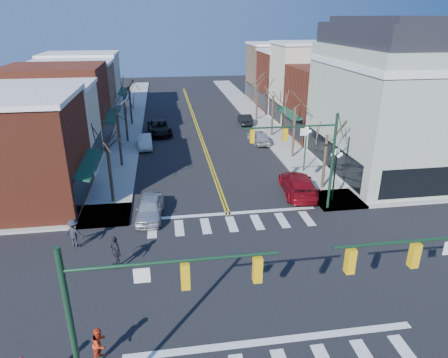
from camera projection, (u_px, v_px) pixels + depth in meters
name	position (u px, v px, depth m)	size (l,w,h in m)	color
ground	(251.00, 278.00, 21.77)	(160.00, 160.00, 0.00)	black
sidewalk_left	(119.00, 162.00, 38.82)	(3.50, 70.00, 0.15)	#9E9B93
sidewalk_right	(292.00, 154.00, 41.28)	(3.50, 70.00, 0.15)	#9E9B93
bldg_left_brick_a	(8.00, 154.00, 28.84)	(10.00, 8.50, 8.00)	maroon
bldg_left_stucco_a	(38.00, 130.00, 36.03)	(10.00, 7.00, 7.50)	beige
bldg_left_brick_b	(58.00, 106.00, 43.17)	(10.00, 9.00, 8.50)	maroon
bldg_left_tan	(73.00, 96.00, 50.85)	(10.00, 7.50, 7.80)	#926E50
bldg_left_stucco_b	(83.00, 85.00, 57.87)	(10.00, 8.00, 8.20)	beige
bldg_right_brick_a	(336.00, 103.00, 46.00)	(10.00, 8.50, 8.00)	maroon
bldg_right_stucco	(313.00, 84.00, 52.72)	(10.00, 7.00, 10.00)	beige
bldg_right_brick_b	(294.00, 81.00, 59.87)	(10.00, 8.00, 8.50)	maroon
bldg_right_tan	(280.00, 73.00, 67.10)	(10.00, 8.00, 9.00)	#926E50
victorian_corner	(402.00, 98.00, 34.84)	(12.25, 14.25, 13.30)	#A1AF97
traffic_mast_near_left	(131.00, 311.00, 12.44)	(6.60, 0.28, 7.20)	#14331E
traffic_mast_far_right	(308.00, 150.00, 27.54)	(6.60, 0.28, 7.20)	#14331E
lamppost_corner	(336.00, 166.00, 29.58)	(0.36, 0.36, 4.33)	#14331E
lamppost_midblock	(306.00, 141.00, 35.53)	(0.36, 0.36, 4.33)	#14331E
tree_left_a	(110.00, 174.00, 29.76)	(0.24, 0.24, 4.76)	#382B21
tree_left_b	(120.00, 141.00, 37.03)	(0.24, 0.24, 5.04)	#382B21
tree_left_c	(126.00, 123.00, 44.45)	(0.24, 0.24, 4.55)	#382B21
tree_left_d	(131.00, 106.00, 51.71)	(0.24, 0.24, 4.90)	#382B21
tree_right_a	(324.00, 163.00, 32.14)	(0.24, 0.24, 4.62)	#382B21
tree_right_b	(294.00, 133.00, 39.36)	(0.24, 0.24, 5.18)	#382B21
tree_right_c	(272.00, 116.00, 46.75)	(0.24, 0.24, 4.83)	#382B21
tree_right_d	(257.00, 102.00, 54.05)	(0.24, 0.24, 4.97)	#382B21
car_left_near	(150.00, 208.00, 28.03)	(1.77, 4.39, 1.50)	silver
car_left_mid	(145.00, 142.00, 43.19)	(1.48, 4.23, 1.39)	silver
car_left_far	(159.00, 128.00, 48.17)	(2.63, 5.71, 1.59)	black
car_right_near	(298.00, 184.00, 31.81)	(2.38, 5.86, 1.70)	maroon
car_right_mid	(259.00, 137.00, 44.68)	(1.76, 4.37, 1.49)	silver
car_right_far	(245.00, 119.00, 52.61)	(1.46, 4.18, 1.38)	black
pedestrian_red_b	(100.00, 344.00, 16.18)	(0.75, 0.58, 1.54)	red
pedestrian_dark_a	(115.00, 251.00, 22.21)	(1.12, 0.47, 1.91)	black
pedestrian_dark_b	(74.00, 233.00, 24.22)	(1.17, 0.67, 1.81)	black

